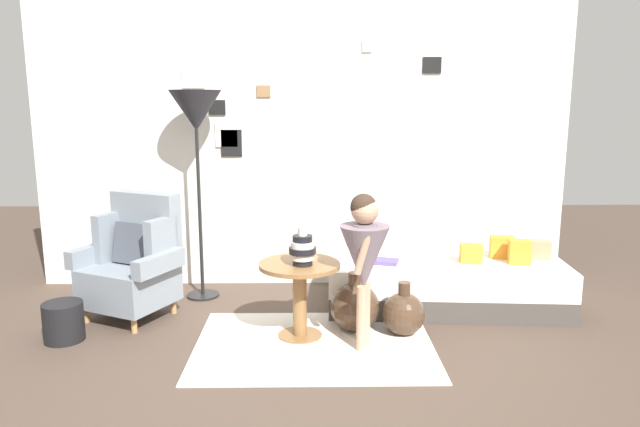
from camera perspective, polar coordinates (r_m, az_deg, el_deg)
ground_plane at (r=3.77m, az=-2.16°, el=-15.65°), size 12.00×12.00×0.00m
gallery_wall at (r=5.33m, az=-1.80°, el=6.83°), size 4.80×0.12×2.60m
rug at (r=4.19m, az=-0.58°, el=-12.67°), size 1.66×1.22×0.01m
armchair at (r=4.83m, az=-17.69°, el=-4.52°), size 0.90×0.81×0.97m
daybed at (r=4.96m, az=12.14°, el=-6.71°), size 1.95×0.93×0.40m
pillow_head at (r=5.16m, az=20.57°, el=-3.30°), size 0.19×0.14×0.15m
pillow_mid at (r=4.94m, az=18.91°, el=-3.58°), size 0.19×0.15×0.19m
pillow_back at (r=5.09m, az=17.31°, el=-3.14°), size 0.21×0.15×0.18m
pillow_extra at (r=4.87m, az=14.52°, el=-3.80°), size 0.18×0.14×0.15m
side_table at (r=4.20m, az=-1.97°, el=-6.91°), size 0.58×0.58×0.56m
vase_striped at (r=4.07m, az=-1.72°, el=-3.53°), size 0.19×0.19×0.27m
floor_lamp at (r=4.99m, az=-12.02°, el=9.17°), size 0.43×0.43×1.77m
person_child at (r=3.93m, az=4.34°, el=-3.75°), size 0.34×0.34×1.09m
book_on_daybed at (r=4.74m, az=6.27°, el=-4.67°), size 0.26×0.22×0.03m
demijohn_near at (r=4.38m, az=3.41°, el=-9.07°), size 0.36×0.36×0.45m
demijohn_far at (r=4.36m, az=8.16°, el=-9.64°), size 0.31×0.31×0.40m
magazine_basket at (r=4.60m, az=-23.76°, el=-9.64°), size 0.28×0.28×0.28m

